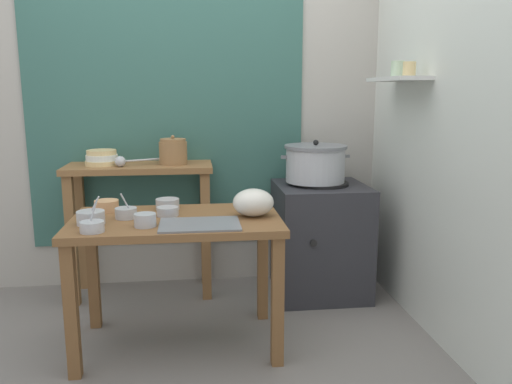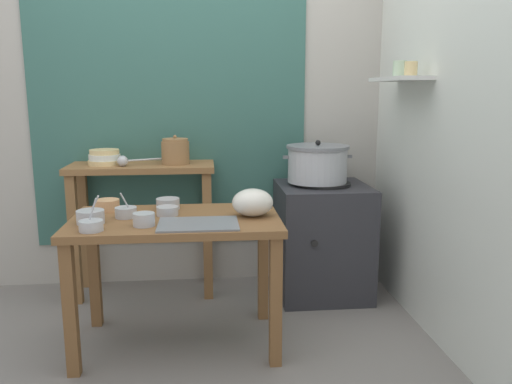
{
  "view_description": "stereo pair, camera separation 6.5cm",
  "coord_description": "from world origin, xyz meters",
  "px_view_note": "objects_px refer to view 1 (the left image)",
  "views": [
    {
      "loc": [
        0.03,
        -2.62,
        1.38
      ],
      "look_at": [
        0.37,
        0.2,
        0.82
      ],
      "focal_mm": 36.09,
      "sensor_mm": 36.0,
      "label": 1
    },
    {
      "loc": [
        0.09,
        -2.63,
        1.38
      ],
      "look_at": [
        0.37,
        0.2,
        0.82
      ],
      "focal_mm": 36.09,
      "sensor_mm": 36.0,
      "label": 2
    }
  ],
  "objects_px": {
    "serving_tray": "(200,224)",
    "prep_bowl_1": "(126,212)",
    "back_shelf_table": "(141,197)",
    "prep_bowl_5": "(92,226)",
    "prep_bowl_6": "(145,220)",
    "stove_block": "(320,239)",
    "prep_bowl_4": "(168,211)",
    "plastic_bag": "(253,202)",
    "prep_bowl_3": "(168,204)",
    "prep_table": "(177,238)",
    "prep_bowl_2": "(107,205)",
    "prep_bowl_0": "(91,217)",
    "steamer_pot": "(315,163)",
    "ladle": "(122,161)",
    "bowl_stack_enamel": "(102,158)",
    "clay_pot": "(173,152)",
    "prep_bowl_7": "(248,204)"
  },
  "relations": [
    {
      "from": "back_shelf_table",
      "to": "clay_pot",
      "type": "height_order",
      "value": "clay_pot"
    },
    {
      "from": "stove_block",
      "to": "prep_bowl_4",
      "type": "distance_m",
      "value": 1.21
    },
    {
      "from": "serving_tray",
      "to": "prep_bowl_2",
      "type": "bearing_deg",
      "value": 143.54
    },
    {
      "from": "prep_table",
      "to": "prep_bowl_7",
      "type": "xyz_separation_m",
      "value": [
        0.4,
        0.17,
        0.14
      ]
    },
    {
      "from": "serving_tray",
      "to": "prep_bowl_1",
      "type": "bearing_deg",
      "value": 152.9
    },
    {
      "from": "clay_pot",
      "to": "prep_bowl_6",
      "type": "relative_size",
      "value": 1.79
    },
    {
      "from": "steamer_pot",
      "to": "prep_bowl_0",
      "type": "xyz_separation_m",
      "value": [
        -1.33,
        -0.75,
        -0.15
      ]
    },
    {
      "from": "prep_bowl_3",
      "to": "prep_bowl_6",
      "type": "height_order",
      "value": "prep_bowl_6"
    },
    {
      "from": "back_shelf_table",
      "to": "serving_tray",
      "type": "bearing_deg",
      "value": -67.98
    },
    {
      "from": "prep_bowl_1",
      "to": "prep_bowl_5",
      "type": "distance_m",
      "value": 0.29
    },
    {
      "from": "back_shelf_table",
      "to": "prep_bowl_0",
      "type": "distance_m",
      "value": 0.88
    },
    {
      "from": "back_shelf_table",
      "to": "serving_tray",
      "type": "relative_size",
      "value": 2.4
    },
    {
      "from": "plastic_bag",
      "to": "prep_bowl_0",
      "type": "distance_m",
      "value": 0.84
    },
    {
      "from": "ladle",
      "to": "prep_bowl_1",
      "type": "height_order",
      "value": "ladle"
    },
    {
      "from": "prep_table",
      "to": "prep_bowl_6",
      "type": "xyz_separation_m",
      "value": [
        -0.15,
        -0.16,
        0.15
      ]
    },
    {
      "from": "steamer_pot",
      "to": "plastic_bag",
      "type": "xyz_separation_m",
      "value": [
        -0.5,
        -0.67,
        -0.11
      ]
    },
    {
      "from": "ladle",
      "to": "prep_bowl_3",
      "type": "relative_size",
      "value": 2.11
    },
    {
      "from": "stove_block",
      "to": "prep_bowl_5",
      "type": "relative_size",
      "value": 4.92
    },
    {
      "from": "serving_tray",
      "to": "prep_bowl_0",
      "type": "distance_m",
      "value": 0.55
    },
    {
      "from": "prep_table",
      "to": "ladle",
      "type": "xyz_separation_m",
      "value": [
        -0.36,
        0.69,
        0.33
      ]
    },
    {
      "from": "prep_bowl_3",
      "to": "prep_bowl_5",
      "type": "bearing_deg",
      "value": -126.9
    },
    {
      "from": "prep_table",
      "to": "prep_bowl_2",
      "type": "bearing_deg",
      "value": 151.94
    },
    {
      "from": "steamer_pot",
      "to": "plastic_bag",
      "type": "height_order",
      "value": "steamer_pot"
    },
    {
      "from": "clay_pot",
      "to": "prep_bowl_5",
      "type": "distance_m",
      "value": 1.09
    },
    {
      "from": "plastic_bag",
      "to": "ladle",
      "type": "bearing_deg",
      "value": 137.63
    },
    {
      "from": "stove_block",
      "to": "plastic_bag",
      "type": "distance_m",
      "value": 0.94
    },
    {
      "from": "serving_tray",
      "to": "prep_bowl_6",
      "type": "relative_size",
      "value": 3.69
    },
    {
      "from": "stove_block",
      "to": "prep_bowl_5",
      "type": "xyz_separation_m",
      "value": [
        -1.34,
        -0.88,
        0.37
      ]
    },
    {
      "from": "clay_pot",
      "to": "plastic_bag",
      "type": "relative_size",
      "value": 0.88
    },
    {
      "from": "bowl_stack_enamel",
      "to": "plastic_bag",
      "type": "height_order",
      "value": "bowl_stack_enamel"
    },
    {
      "from": "clay_pot",
      "to": "plastic_bag",
      "type": "height_order",
      "value": "clay_pot"
    },
    {
      "from": "prep_table",
      "to": "serving_tray",
      "type": "bearing_deg",
      "value": -54.45
    },
    {
      "from": "steamer_pot",
      "to": "prep_bowl_5",
      "type": "bearing_deg",
      "value": -145.25
    },
    {
      "from": "stove_block",
      "to": "prep_bowl_6",
      "type": "xyz_separation_m",
      "value": [
        -1.09,
        -0.81,
        0.37
      ]
    },
    {
      "from": "prep_bowl_5",
      "to": "prep_bowl_6",
      "type": "bearing_deg",
      "value": 16.61
    },
    {
      "from": "back_shelf_table",
      "to": "plastic_bag",
      "type": "xyz_separation_m",
      "value": [
        0.67,
        -0.78,
        0.12
      ]
    },
    {
      "from": "prep_table",
      "to": "bowl_stack_enamel",
      "type": "bearing_deg",
      "value": 122.71
    },
    {
      "from": "prep_bowl_2",
      "to": "prep_bowl_5",
      "type": "relative_size",
      "value": 0.84
    },
    {
      "from": "stove_block",
      "to": "clay_pot",
      "type": "xyz_separation_m",
      "value": [
        -0.98,
        0.13,
        0.6
      ]
    },
    {
      "from": "serving_tray",
      "to": "prep_bowl_0",
      "type": "height_order",
      "value": "prep_bowl_0"
    },
    {
      "from": "ladle",
      "to": "prep_bowl_4",
      "type": "relative_size",
      "value": 2.39
    },
    {
      "from": "serving_tray",
      "to": "prep_bowl_3",
      "type": "relative_size",
      "value": 3.02
    },
    {
      "from": "stove_block",
      "to": "prep_bowl_1",
      "type": "height_order",
      "value": "prep_bowl_1"
    },
    {
      "from": "ladle",
      "to": "prep_bowl_5",
      "type": "height_order",
      "value": "ladle"
    },
    {
      "from": "bowl_stack_enamel",
      "to": "steamer_pot",
      "type": "bearing_deg",
      "value": -4.49
    },
    {
      "from": "back_shelf_table",
      "to": "ladle",
      "type": "xyz_separation_m",
      "value": [
        -0.1,
        -0.08,
        0.26
      ]
    },
    {
      "from": "bowl_stack_enamel",
      "to": "prep_bowl_3",
      "type": "distance_m",
      "value": 0.75
    },
    {
      "from": "clay_pot",
      "to": "prep_bowl_4",
      "type": "bearing_deg",
      "value": -90.85
    },
    {
      "from": "plastic_bag",
      "to": "prep_bowl_3",
      "type": "bearing_deg",
      "value": 154.65
    },
    {
      "from": "prep_table",
      "to": "prep_bowl_1",
      "type": "bearing_deg",
      "value": 174.31
    }
  ]
}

